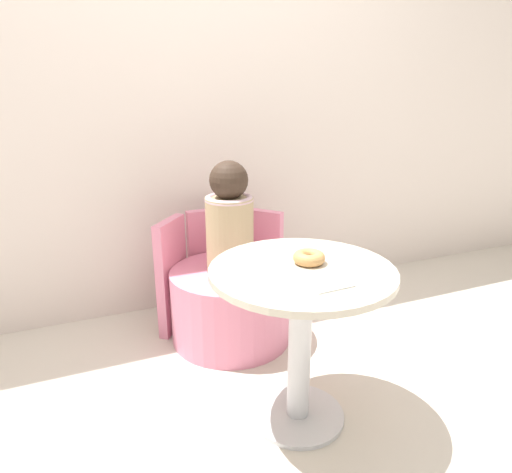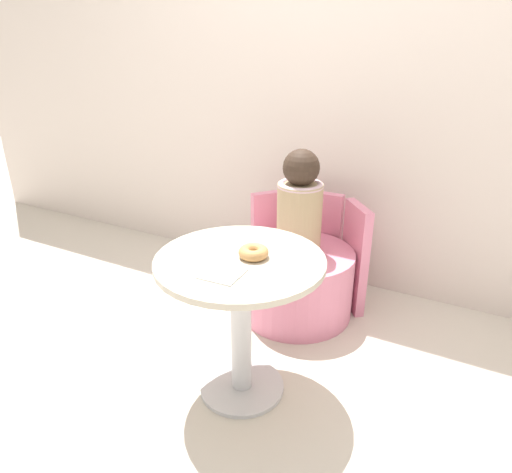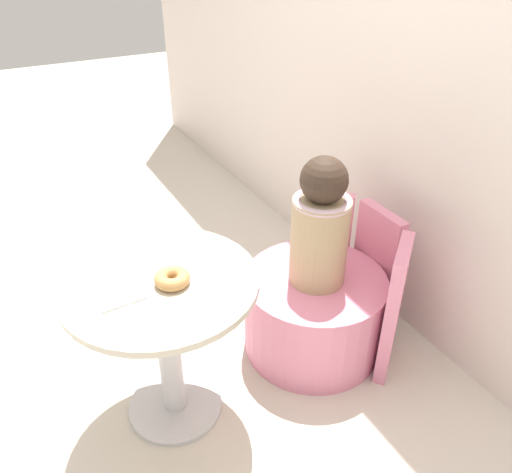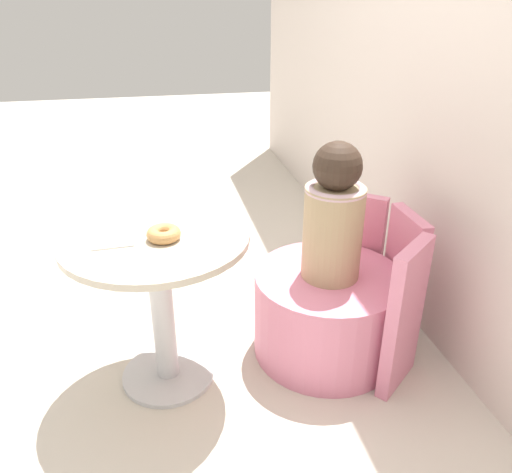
% 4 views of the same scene
% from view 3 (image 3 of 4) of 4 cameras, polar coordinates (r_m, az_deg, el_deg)
% --- Properties ---
extents(ground_plane, '(12.00, 12.00, 0.00)m').
position_cam_3_polar(ground_plane, '(2.17, -8.64, -16.70)').
color(ground_plane, beige).
extents(back_wall, '(6.00, 0.06, 2.40)m').
position_cam_3_polar(back_wall, '(2.11, 19.89, 18.83)').
color(back_wall, silver).
rests_on(back_wall, ground_plane).
extents(round_table, '(0.66, 0.66, 0.63)m').
position_cam_3_polar(round_table, '(1.78, -10.40, -9.21)').
color(round_table, silver).
rests_on(round_table, ground_plane).
extents(tub_chair, '(0.60, 0.60, 0.37)m').
position_cam_3_polar(tub_chair, '(2.22, 6.58, -8.60)').
color(tub_chair, pink).
rests_on(tub_chair, ground_plane).
extents(booth_backrest, '(0.70, 0.26, 0.60)m').
position_cam_3_polar(booth_backrest, '(2.27, 11.95, -4.27)').
color(booth_backrest, pink).
rests_on(booth_backrest, ground_plane).
extents(child_figure, '(0.23, 0.23, 0.54)m').
position_cam_3_polar(child_figure, '(1.96, 7.37, 1.24)').
color(child_figure, tan).
rests_on(child_figure, tub_chair).
extents(donut, '(0.12, 0.12, 0.04)m').
position_cam_3_polar(donut, '(1.64, -9.55, -4.74)').
color(donut, tan).
rests_on(donut, round_table).
extents(paper_napkin, '(0.15, 0.15, 0.01)m').
position_cam_3_polar(paper_napkin, '(1.65, -15.49, -6.25)').
color(paper_napkin, white).
rests_on(paper_napkin, round_table).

